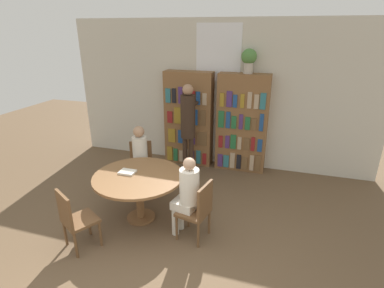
{
  "coord_description": "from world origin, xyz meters",
  "views": [
    {
      "loc": [
        1.3,
        -2.23,
        2.79
      ],
      "look_at": [
        -0.02,
        2.08,
        1.05
      ],
      "focal_mm": 28.0,
      "sensor_mm": 36.0,
      "label": 1
    }
  ],
  "objects_px": {
    "seated_reader_left": "(140,156)",
    "librarian_standing": "(188,120)",
    "bookshelf_right": "(242,124)",
    "reading_table": "(139,182)",
    "seated_reader_right": "(187,193)",
    "flower_vase": "(249,59)",
    "bookshelf_left": "(189,119)",
    "chair_near_camera": "(74,218)",
    "chair_far_side": "(198,209)",
    "chair_left_side": "(141,163)"
  },
  "relations": [
    {
      "from": "flower_vase",
      "to": "chair_near_camera",
      "type": "height_order",
      "value": "flower_vase"
    },
    {
      "from": "flower_vase",
      "to": "seated_reader_left",
      "type": "xyz_separation_m",
      "value": [
        -1.6,
        -1.51,
        -1.56
      ]
    },
    {
      "from": "flower_vase",
      "to": "reading_table",
      "type": "distance_m",
      "value": 3.06
    },
    {
      "from": "chair_far_side",
      "to": "chair_near_camera",
      "type": "bearing_deg",
      "value": 126.0
    },
    {
      "from": "chair_near_camera",
      "to": "seated_reader_right",
      "type": "xyz_separation_m",
      "value": [
        1.32,
        0.71,
        0.2
      ]
    },
    {
      "from": "chair_far_side",
      "to": "flower_vase",
      "type": "bearing_deg",
      "value": 5.54
    },
    {
      "from": "bookshelf_left",
      "to": "seated_reader_left",
      "type": "height_order",
      "value": "bookshelf_left"
    },
    {
      "from": "flower_vase",
      "to": "reading_table",
      "type": "relative_size",
      "value": 0.34
    },
    {
      "from": "bookshelf_left",
      "to": "flower_vase",
      "type": "relative_size",
      "value": 4.34
    },
    {
      "from": "librarian_standing",
      "to": "bookshelf_left",
      "type": "bearing_deg",
      "value": 106.21
    },
    {
      "from": "bookshelf_left",
      "to": "reading_table",
      "type": "distance_m",
      "value": 2.3
    },
    {
      "from": "seated_reader_right",
      "to": "chair_left_side",
      "type": "bearing_deg",
      "value": 60.17
    },
    {
      "from": "seated_reader_left",
      "to": "librarian_standing",
      "type": "xyz_separation_m",
      "value": [
        0.56,
        1.01,
        0.42
      ]
    },
    {
      "from": "flower_vase",
      "to": "librarian_standing",
      "type": "xyz_separation_m",
      "value": [
        -1.04,
        -0.51,
        -1.15
      ]
    },
    {
      "from": "reading_table",
      "to": "chair_left_side",
      "type": "distance_m",
      "value": 1.03
    },
    {
      "from": "flower_vase",
      "to": "bookshelf_left",
      "type": "bearing_deg",
      "value": -179.78
    },
    {
      "from": "chair_near_camera",
      "to": "chair_left_side",
      "type": "xyz_separation_m",
      "value": [
        0.08,
        1.8,
        0.0
      ]
    },
    {
      "from": "chair_left_side",
      "to": "seated_reader_left",
      "type": "distance_m",
      "value": 0.28
    },
    {
      "from": "chair_near_camera",
      "to": "seated_reader_right",
      "type": "bearing_deg",
      "value": 58.03
    },
    {
      "from": "chair_left_side",
      "to": "seated_reader_right",
      "type": "bearing_deg",
      "value": 114.17
    },
    {
      "from": "bookshelf_right",
      "to": "seated_reader_right",
      "type": "distance_m",
      "value": 2.49
    },
    {
      "from": "seated_reader_left",
      "to": "seated_reader_right",
      "type": "height_order",
      "value": "seated_reader_left"
    },
    {
      "from": "flower_vase",
      "to": "bookshelf_right",
      "type": "bearing_deg",
      "value": -175.12
    },
    {
      "from": "bookshelf_right",
      "to": "reading_table",
      "type": "bearing_deg",
      "value": -117.94
    },
    {
      "from": "bookshelf_left",
      "to": "seated_reader_right",
      "type": "height_order",
      "value": "bookshelf_left"
    },
    {
      "from": "reading_table",
      "to": "chair_far_side",
      "type": "relative_size",
      "value": 1.54
    },
    {
      "from": "reading_table",
      "to": "librarian_standing",
      "type": "distance_m",
      "value": 1.84
    },
    {
      "from": "librarian_standing",
      "to": "flower_vase",
      "type": "bearing_deg",
      "value": 25.93
    },
    {
      "from": "flower_vase",
      "to": "chair_left_side",
      "type": "height_order",
      "value": "flower_vase"
    },
    {
      "from": "seated_reader_left",
      "to": "reading_table",
      "type": "bearing_deg",
      "value": 90.0
    },
    {
      "from": "reading_table",
      "to": "chair_far_side",
      "type": "xyz_separation_m",
      "value": [
        0.99,
        -0.2,
        -0.16
      ]
    },
    {
      "from": "bookshelf_right",
      "to": "seated_reader_left",
      "type": "height_order",
      "value": "bookshelf_right"
    },
    {
      "from": "chair_left_side",
      "to": "seated_reader_left",
      "type": "bearing_deg",
      "value": 90.0
    },
    {
      "from": "bookshelf_right",
      "to": "chair_left_side",
      "type": "height_order",
      "value": "bookshelf_right"
    },
    {
      "from": "bookshelf_right",
      "to": "reading_table",
      "type": "distance_m",
      "value": 2.59
    },
    {
      "from": "bookshelf_right",
      "to": "flower_vase",
      "type": "bearing_deg",
      "value": 4.88
    },
    {
      "from": "bookshelf_left",
      "to": "bookshelf_right",
      "type": "height_order",
      "value": "same"
    },
    {
      "from": "chair_far_side",
      "to": "librarian_standing",
      "type": "distance_m",
      "value": 2.21
    },
    {
      "from": "flower_vase",
      "to": "chair_left_side",
      "type": "xyz_separation_m",
      "value": [
        -1.68,
        -1.35,
        -1.78
      ]
    },
    {
      "from": "reading_table",
      "to": "seated_reader_left",
      "type": "bearing_deg",
      "value": 114.33
    },
    {
      "from": "flower_vase",
      "to": "chair_far_side",
      "type": "distance_m",
      "value": 3.06
    },
    {
      "from": "seated_reader_right",
      "to": "flower_vase",
      "type": "bearing_deg",
      "value": 1.41
    },
    {
      "from": "reading_table",
      "to": "chair_near_camera",
      "type": "distance_m",
      "value": 1.03
    },
    {
      "from": "chair_far_side",
      "to": "librarian_standing",
      "type": "relative_size",
      "value": 0.48
    },
    {
      "from": "chair_near_camera",
      "to": "seated_reader_left",
      "type": "relative_size",
      "value": 0.71
    },
    {
      "from": "reading_table",
      "to": "chair_near_camera",
      "type": "bearing_deg",
      "value": -119.67
    },
    {
      "from": "reading_table",
      "to": "seated_reader_left",
      "type": "height_order",
      "value": "seated_reader_left"
    },
    {
      "from": "bookshelf_left",
      "to": "chair_far_side",
      "type": "bearing_deg",
      "value": -69.59
    },
    {
      "from": "reading_table",
      "to": "seated_reader_right",
      "type": "xyz_separation_m",
      "value": [
        0.82,
        -0.17,
        0.05
      ]
    },
    {
      "from": "flower_vase",
      "to": "chair_near_camera",
      "type": "distance_m",
      "value": 4.03
    }
  ]
}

